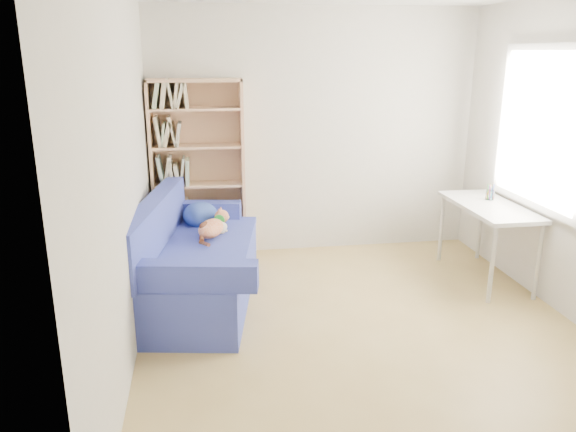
# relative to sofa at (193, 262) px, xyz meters

# --- Properties ---
(ground) EXTENTS (4.00, 4.00, 0.00)m
(ground) POSITION_rel_sofa_xyz_m (1.33, -0.82, -0.35)
(ground) COLOR #A98B4C
(ground) RESTS_ON ground
(room_shell) EXTENTS (3.54, 4.04, 2.62)m
(room_shell) POSITION_rel_sofa_xyz_m (1.43, -0.78, 1.29)
(room_shell) COLOR silver
(room_shell) RESTS_ON ground
(sofa) EXTENTS (1.20, 2.03, 0.93)m
(sofa) POSITION_rel_sofa_xyz_m (0.00, 0.00, 0.00)
(sofa) COLOR navy
(sofa) RESTS_ON ground
(bookshelf) EXTENTS (0.94, 0.29, 1.88)m
(bookshelf) POSITION_rel_sofa_xyz_m (0.07, 1.02, 0.52)
(bookshelf) COLOR tan
(bookshelf) RESTS_ON ground
(desk) EXTENTS (0.53, 1.17, 0.75)m
(desk) POSITION_rel_sofa_xyz_m (2.79, 0.04, 0.32)
(desk) COLOR silver
(desk) RESTS_ON ground
(pen_cup) EXTENTS (0.08, 0.08, 0.16)m
(pen_cup) POSITION_rel_sofa_xyz_m (2.88, 0.22, 0.46)
(pen_cup) COLOR white
(pen_cup) RESTS_ON desk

